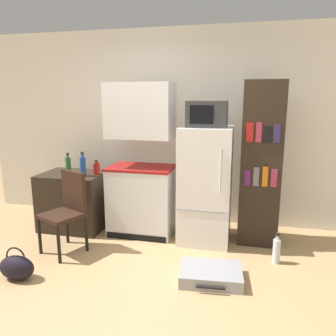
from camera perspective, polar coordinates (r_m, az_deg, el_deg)
The scene contains 14 objects.
ground_plane at distance 3.19m, azimuth -5.14°, elevation -20.87°, with size 24.00×24.00×0.00m, color tan.
wall_back at distance 4.60m, azimuth 4.82°, elevation 7.02°, with size 6.40×0.10×2.66m.
side_table at distance 4.61m, azimuth -16.02°, elevation -5.48°, with size 0.82×0.62×0.76m.
kitchen_hutch at distance 4.15m, azimuth -4.68°, elevation 0.28°, with size 0.82×0.55×1.92m.
refrigerator at distance 3.99m, azimuth 6.54°, elevation -2.98°, with size 0.61×0.63×1.40m.
microwave at distance 3.86m, azimuth 6.84°, elevation 9.33°, with size 0.46×0.38×0.30m.
bookshelf at distance 4.02m, azimuth 15.79°, elevation 0.62°, with size 0.46×0.40×1.93m.
bottle_ketchup_red at distance 4.37m, azimuth -12.33°, elevation -0.05°, with size 0.08×0.08×0.19m.
bottle_blue_soda at distance 4.30m, azimuth -14.60°, elevation 0.34°, with size 0.08×0.08×0.31m.
bottle_green_tall at distance 4.44m, azimuth -16.97°, elevation 0.42°, with size 0.07×0.07×0.29m.
chair at distance 3.91m, azimuth -17.02°, elevation -6.22°, with size 0.53×0.53×0.92m.
suitcase_large_flat at distance 3.36m, azimuth 7.49°, elevation -17.88°, with size 0.63×0.50×0.12m.
handbag at distance 3.63m, azimuth -24.85°, elevation -15.41°, with size 0.36×0.20×0.33m.
water_bottle_front at distance 3.78m, azimuth 18.37°, elevation -13.47°, with size 0.08×0.08×0.34m.
Camera 1 is at (0.87, -2.53, 1.74)m, focal length 35.00 mm.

